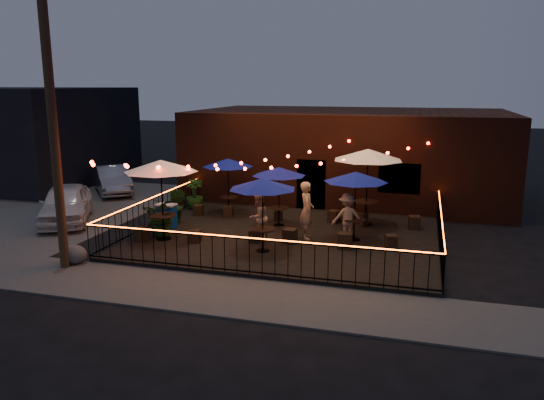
{
  "coord_description": "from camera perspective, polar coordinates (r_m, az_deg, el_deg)",
  "views": [
    {
      "loc": [
        4.33,
        -14.9,
        5.2
      ],
      "look_at": [
        -0.73,
        2.77,
        1.17
      ],
      "focal_mm": 35.0,
      "sensor_mm": 36.0,
      "label": 1
    }
  ],
  "objects": [
    {
      "name": "boulder",
      "position": [
        16.64,
        -20.46,
        -5.5
      ],
      "size": [
        0.95,
        0.86,
        0.63
      ],
      "primitive_type": "ellipsoid",
      "rotation": [
        0.0,
        0.0,
        -0.25
      ],
      "color": "#494944",
      "rests_on": "ground"
    },
    {
      "name": "bistro_chair_6",
      "position": [
        20.02,
        0.68,
        -1.64
      ],
      "size": [
        0.42,
        0.42,
        0.4
      ],
      "primitive_type": "cube",
      "rotation": [
        0.0,
        0.0,
        0.3
      ],
      "color": "black",
      "rests_on": "patio"
    },
    {
      "name": "brick_building",
      "position": [
        25.31,
        8.34,
        4.98
      ],
      "size": [
        14.0,
        8.0,
        4.0
      ],
      "color": "black",
      "rests_on": "ground"
    },
    {
      "name": "bistro_chair_2",
      "position": [
        20.97,
        -7.93,
        -1.1
      ],
      "size": [
        0.37,
        0.37,
        0.41
      ],
      "primitive_type": "cube",
      "rotation": [
        0.0,
        0.0,
        0.07
      ],
      "color": "black",
      "rests_on": "patio"
    },
    {
      "name": "cafe_table_1",
      "position": [
        20.82,
        -4.76,
        3.94
      ],
      "size": [
        2.58,
        2.58,
        2.2
      ],
      "rotation": [
        0.0,
        0.0,
        -0.37
      ],
      "color": "black",
      "rests_on": "patio"
    },
    {
      "name": "potted_shrub_c",
      "position": [
        21.99,
        -8.33,
        0.64
      ],
      "size": [
        0.9,
        0.9,
        1.25
      ],
      "primitive_type": "imported",
      "rotation": [
        0.0,
        0.0,
        0.36
      ],
      "color": "#183410",
      "rests_on": "patio"
    },
    {
      "name": "parking_lot",
      "position": [
        25.51,
        -24.29,
        -0.47
      ],
      "size": [
        11.0,
        12.0,
        0.02
      ],
      "primitive_type": "cube",
      "color": "#44423F",
      "rests_on": "ground"
    },
    {
      "name": "fence_left",
      "position": [
        19.83,
        -12.57,
        -1.15
      ],
      "size": [
        0.04,
        8.0,
        1.04
      ],
      "rotation": [
        0.0,
        0.0,
        1.57
      ],
      "color": "black",
      "rests_on": "patio"
    },
    {
      "name": "potted_shrub_a",
      "position": [
        18.27,
        -11.72,
        -1.74
      ],
      "size": [
        1.36,
        1.22,
        1.35
      ],
      "primitive_type": "imported",
      "rotation": [
        0.0,
        0.0,
        0.15
      ],
      "color": "#183E11",
      "rests_on": "patio"
    },
    {
      "name": "patron_b",
      "position": [
        17.33,
        -1.48,
        -1.86
      ],
      "size": [
        0.84,
        0.93,
        1.57
      ],
      "primitive_type": "imported",
      "rotation": [
        0.0,
        0.0,
        -1.97
      ],
      "color": "tan",
      "rests_on": "patio"
    },
    {
      "name": "bistro_chair_3",
      "position": [
        20.69,
        -4.73,
        -1.22
      ],
      "size": [
        0.4,
        0.4,
        0.4
      ],
      "primitive_type": "cube",
      "rotation": [
        0.0,
        0.0,
        3.34
      ],
      "color": "black",
      "rests_on": "patio"
    },
    {
      "name": "sidewalk",
      "position": [
        13.46,
        -4.13,
        -10.26
      ],
      "size": [
        18.0,
        2.5,
        0.05
      ],
      "primitive_type": "cube",
      "color": "#44423F",
      "rests_on": "ground"
    },
    {
      "name": "patron_a",
      "position": [
        17.54,
        3.76,
        -1.12
      ],
      "size": [
        0.63,
        0.8,
        1.92
      ],
      "primitive_type": "imported",
      "rotation": [
        0.0,
        0.0,
        1.84
      ],
      "color": "tan",
      "rests_on": "patio"
    },
    {
      "name": "potted_shrub_b",
      "position": [
        19.92,
        -10.23,
        -0.58
      ],
      "size": [
        0.75,
        0.63,
        1.3
      ],
      "primitive_type": "imported",
      "rotation": [
        0.0,
        0.0,
        -0.07
      ],
      "color": "#153E12",
      "rests_on": "patio"
    },
    {
      "name": "patron_c",
      "position": [
        17.56,
        8.1,
        -1.81
      ],
      "size": [
        1.15,
        0.89,
        1.56
      ],
      "primitive_type": "imported",
      "rotation": [
        0.0,
        0.0,
        3.49
      ],
      "color": "#D8AE88",
      "rests_on": "patio"
    },
    {
      "name": "bistro_chair_4",
      "position": [
        17.31,
        -1.83,
        -3.9
      ],
      "size": [
        0.37,
        0.37,
        0.4
      ],
      "primitive_type": "cube",
      "rotation": [
        0.0,
        0.0,
        -0.1
      ],
      "color": "black",
      "rests_on": "patio"
    },
    {
      "name": "patio",
      "position": [
        18.18,
        1.56,
        -4.0
      ],
      "size": [
        10.0,
        8.0,
        0.15
      ],
      "primitive_type": "cube",
      "color": "black",
      "rests_on": "ground"
    },
    {
      "name": "utility_pole",
      "position": [
        15.73,
        -22.47,
        7.08
      ],
      "size": [
        0.26,
        0.26,
        8.0
      ],
      "primitive_type": "cylinder",
      "color": "#362816",
      "rests_on": "ground"
    },
    {
      "name": "fence_front",
      "position": [
        14.34,
        -2.45,
        -6.07
      ],
      "size": [
        10.0,
        0.04,
        1.04
      ],
      "color": "black",
      "rests_on": "patio"
    },
    {
      "name": "car_white",
      "position": [
        21.72,
        -21.29,
        -0.36
      ],
      "size": [
        3.59,
        4.55,
        1.45
      ],
      "primitive_type": "imported",
      "rotation": [
        0.0,
        0.0,
        0.52
      ],
      "color": "silver",
      "rests_on": "ground"
    },
    {
      "name": "bistro_chair_1",
      "position": [
        17.46,
        -8.27,
        -3.88
      ],
      "size": [
        0.35,
        0.35,
        0.4
      ],
      "primitive_type": "cube",
      "rotation": [
        0.0,
        0.0,
        3.2
      ],
      "color": "black",
      "rests_on": "patio"
    },
    {
      "name": "background_building",
      "position": [
        32.82,
        -27.15,
        6.31
      ],
      "size": [
        12.0,
        9.0,
        5.0
      ],
      "primitive_type": "cube",
      "color": "black",
      "rests_on": "ground"
    },
    {
      "name": "bistro_chair_10",
      "position": [
        19.54,
        9.56,
        -2.07
      ],
      "size": [
        0.51,
        0.51,
        0.46
      ],
      "primitive_type": "cube",
      "rotation": [
        0.0,
        0.0,
        -0.39
      ],
      "color": "black",
      "rests_on": "patio"
    },
    {
      "name": "bistro_chair_9",
      "position": [
        17.13,
        12.65,
        -4.37
      ],
      "size": [
        0.44,
        0.44,
        0.41
      ],
      "primitive_type": "cube",
      "rotation": [
        0.0,
        0.0,
        3.51
      ],
      "color": "black",
      "rests_on": "patio"
    },
    {
      "name": "cafe_table_4",
      "position": [
        17.31,
        9.01,
        2.37
      ],
      "size": [
        2.19,
        2.19,
        2.28
      ],
      "rotation": [
        0.0,
        0.0,
        0.06
      ],
      "color": "black",
      "rests_on": "patio"
    },
    {
      "name": "bistro_chair_0",
      "position": [
        18.0,
        -13.82,
        -3.54
      ],
      "size": [
        0.47,
        0.47,
        0.45
      ],
      "primitive_type": "cube",
      "rotation": [
        0.0,
        0.0,
        -0.3
      ],
      "color": "black",
      "rests_on": "patio"
    },
    {
      "name": "festoon_lights",
      "position": [
        17.64,
        -1.82,
        3.63
      ],
      "size": [
        10.02,
        8.72,
        1.32
      ],
      "color": "#FF1408",
      "rests_on": "ground"
    },
    {
      "name": "bistro_chair_7",
      "position": [
        19.86,
        6.71,
        -1.76
      ],
      "size": [
        0.5,
        0.5,
        0.45
      ],
      "primitive_type": "cube",
      "rotation": [
        0.0,
        0.0,
        2.72
      ],
      "color": "black",
      "rests_on": "patio"
    },
    {
      "name": "bistro_chair_5",
      "position": [
        17.19,
        1.95,
        -3.89
      ],
      "size": [
        0.45,
        0.45,
        0.47
      ],
      "primitive_type": "cube",
      "rotation": [
        0.0,
        0.0,
        3.0
      ],
      "color": "black",
      "rests_on": "patio"
    },
    {
      "name": "cooler",
      "position": [
        19.27,
        -11.27,
        -1.68
      ],
      "size": [
        0.69,
        0.52,
        0.88
      ],
      "rotation": [
        0.0,
        0.0,
        -0.06
      ],
      "color": "#0531A1",
      "rests_on": "patio"
    },
    {
      "name": "fence_right",
      "position": [
        17.51,
        17.65,
        -3.23
      ],
      "size": [
        0.04,
        8.0,
        1.04
      ],
      "rotation": [
        0.0,
        0.0,
        1.57
      ],
      "color": "black",
      "rests_on": "patio"
    },
    {
      "name": "cafe_table_2",
      "position": [
        15.93,
        -1.02,
        1.64
      ],
      "size": [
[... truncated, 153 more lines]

